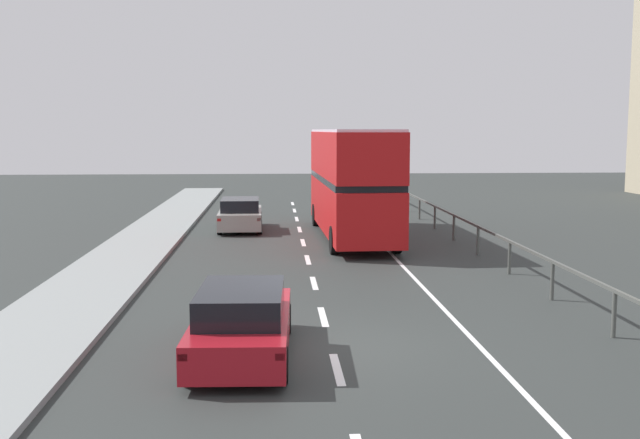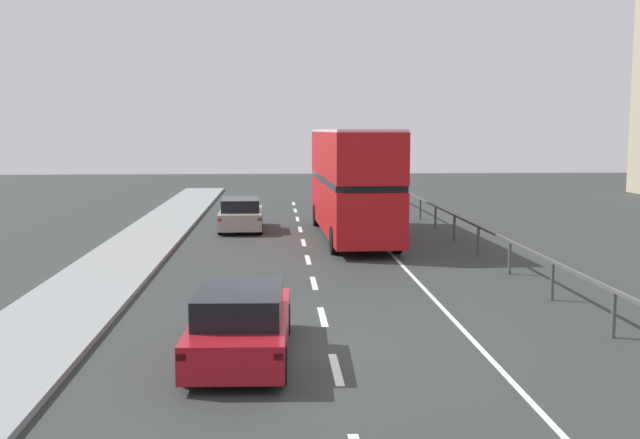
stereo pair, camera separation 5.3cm
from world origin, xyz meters
name	(u,v)px [view 2 (the right image)]	position (x,y,z in m)	size (l,w,h in m)	color
ground_plane	(330,349)	(0.00, 0.00, -0.05)	(73.17, 120.00, 0.10)	#2D3130
near_sidewalk_kerb	(19,348)	(-6.21, 0.00, 0.07)	(2.76, 80.00, 0.14)	gray
lane_paint_markings	(367,267)	(1.84, 8.69, 0.00)	(3.16, 46.00, 0.01)	silver
bridge_side_railing	(493,238)	(6.03, 9.00, 0.85)	(0.10, 42.00, 1.05)	#4B4E49
double_decker_bus_red	(352,180)	(2.02, 15.15, 2.35)	(2.75, 10.96, 4.40)	#B51214
hatchback_car_near	(241,323)	(-1.77, -0.58, 0.67)	(1.98, 4.65, 1.39)	maroon
sedan_car_ahead	(241,215)	(-2.60, 17.85, 0.68)	(1.94, 4.30, 1.40)	gray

